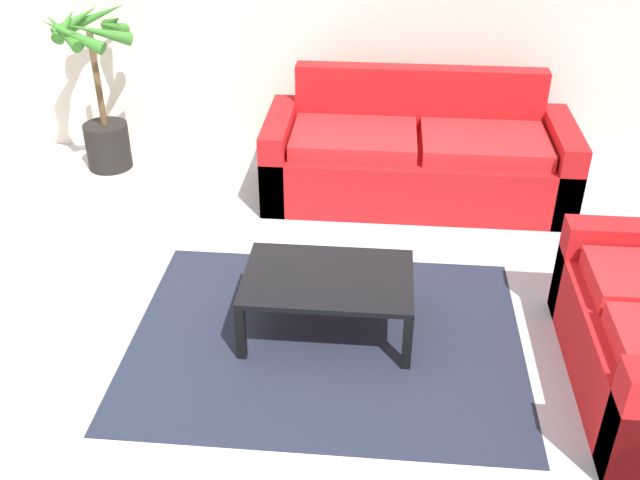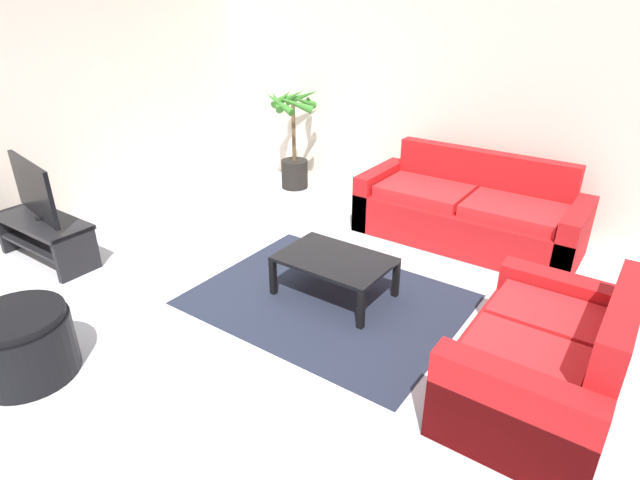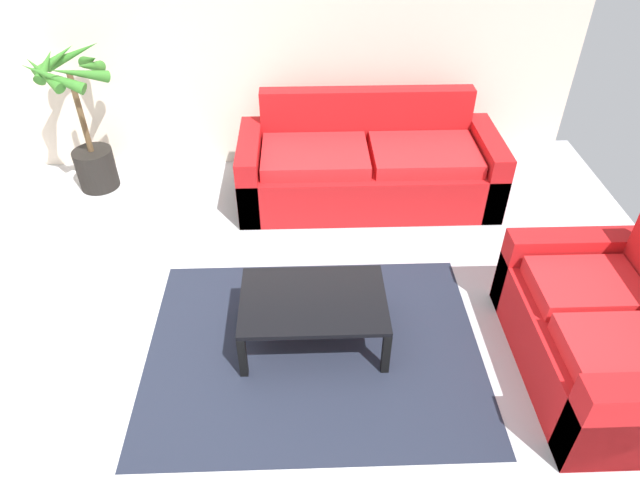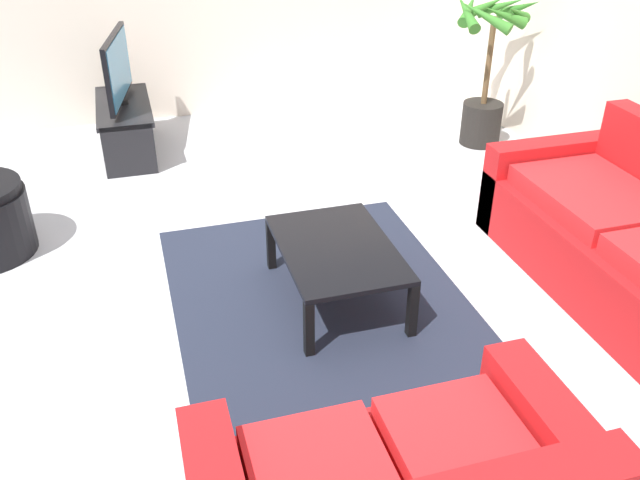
% 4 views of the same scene
% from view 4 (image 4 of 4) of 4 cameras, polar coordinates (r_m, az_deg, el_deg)
% --- Properties ---
extents(ground_plane, '(6.60, 6.60, 0.00)m').
position_cam_4_polar(ground_plane, '(4.36, -7.63, -2.55)').
color(ground_plane, '#B2B2B7').
extents(tv_stand, '(1.10, 0.45, 0.44)m').
position_cam_4_polar(tv_stand, '(6.18, -16.10, 9.67)').
color(tv_stand, black).
rests_on(tv_stand, ground).
extents(tv, '(0.96, 0.22, 0.58)m').
position_cam_4_polar(tv, '(6.04, -16.69, 13.72)').
color(tv, black).
rests_on(tv, tv_stand).
extents(coffee_table, '(0.94, 0.63, 0.37)m').
position_cam_4_polar(coffee_table, '(3.88, 1.42, -1.07)').
color(coffee_table, black).
rests_on(coffee_table, ground).
extents(area_rug, '(2.20, 1.70, 0.01)m').
position_cam_4_polar(area_rug, '(4.04, 0.00, -5.15)').
color(area_rug, '#1E2333').
rests_on(area_rug, ground).
extents(potted_palm, '(0.71, 0.71, 1.31)m').
position_cam_4_polar(potted_palm, '(6.20, 13.82, 13.15)').
color(potted_palm, black).
rests_on(potted_palm, ground).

